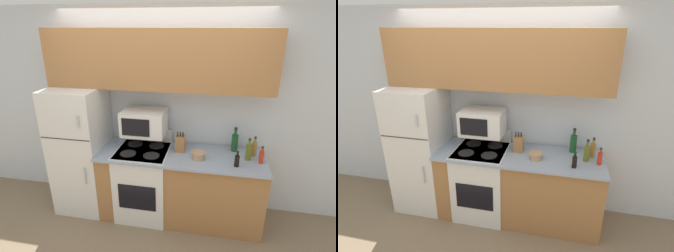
% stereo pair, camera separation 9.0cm
% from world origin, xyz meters
% --- Properties ---
extents(ground_plane, '(12.00, 12.00, 0.00)m').
position_xyz_m(ground_plane, '(0.00, 0.00, 0.00)').
color(ground_plane, '#7F6B51').
extents(wall_back, '(8.00, 0.05, 2.55)m').
position_xyz_m(wall_back, '(0.00, 0.67, 1.27)').
color(wall_back, silver).
rests_on(wall_back, ground_plane).
extents(lower_cabinets, '(1.96, 0.66, 0.90)m').
position_xyz_m(lower_cabinets, '(0.31, 0.31, 0.45)').
color(lower_cabinets, '#9E6B3D').
rests_on(lower_cabinets, ground_plane).
extents(refrigerator, '(0.62, 0.66, 1.63)m').
position_xyz_m(refrigerator, '(-0.98, 0.32, 0.82)').
color(refrigerator, silver).
rests_on(refrigerator, ground_plane).
extents(upper_cabinets, '(2.58, 0.36, 0.66)m').
position_xyz_m(upper_cabinets, '(0.00, 0.47, 1.96)').
color(upper_cabinets, '#9E6B3D').
rests_on(upper_cabinets, refrigerator).
extents(stove, '(0.63, 0.64, 1.07)m').
position_xyz_m(stove, '(-0.15, 0.30, 0.47)').
color(stove, silver).
rests_on(stove, ground_plane).
extents(microwave, '(0.51, 0.38, 0.30)m').
position_xyz_m(microwave, '(-0.16, 0.41, 1.22)').
color(microwave, silver).
rests_on(microwave, stove).
extents(knife_block, '(0.11, 0.11, 0.25)m').
position_xyz_m(knife_block, '(0.29, 0.37, 0.99)').
color(knife_block, '#9E6B3D').
rests_on(knife_block, lower_cabinets).
extents(bowl, '(0.16, 0.16, 0.08)m').
position_xyz_m(bowl, '(0.52, 0.22, 0.94)').
color(bowl, tan).
rests_on(bowl, lower_cabinets).
extents(bottle_hot_sauce, '(0.05, 0.05, 0.20)m').
position_xyz_m(bottle_hot_sauce, '(1.21, 0.25, 0.97)').
color(bottle_hot_sauce, red).
rests_on(bottle_hot_sauce, lower_cabinets).
extents(bottle_soy_sauce, '(0.05, 0.05, 0.18)m').
position_xyz_m(bottle_soy_sauce, '(0.94, 0.12, 0.97)').
color(bottle_soy_sauce, black).
rests_on(bottle_soy_sauce, lower_cabinets).
extents(bottle_vinegar, '(0.06, 0.06, 0.24)m').
position_xyz_m(bottle_vinegar, '(1.15, 0.41, 0.99)').
color(bottle_vinegar, olive).
rests_on(bottle_vinegar, lower_cabinets).
extents(bottle_wine_green, '(0.08, 0.08, 0.30)m').
position_xyz_m(bottle_wine_green, '(0.93, 0.50, 1.01)').
color(bottle_wine_green, '#194C23').
rests_on(bottle_wine_green, lower_cabinets).
extents(bottle_olive_oil, '(0.06, 0.06, 0.26)m').
position_xyz_m(bottle_olive_oil, '(1.07, 0.30, 1.00)').
color(bottle_olive_oil, '#5B6619').
rests_on(bottle_olive_oil, lower_cabinets).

